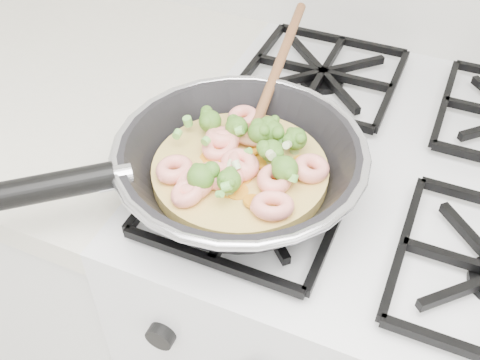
% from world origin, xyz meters
% --- Properties ---
extents(stove, '(0.60, 0.60, 0.92)m').
position_xyz_m(stove, '(0.00, 1.70, 0.46)').
color(stove, white).
rests_on(stove, ground).
extents(counter_left, '(1.00, 0.60, 0.90)m').
position_xyz_m(counter_left, '(-0.80, 1.70, 0.45)').
color(counter_left, silver).
rests_on(counter_left, ground).
extents(skillet, '(0.43, 0.55, 0.09)m').
position_xyz_m(skillet, '(-0.17, 1.56, 0.96)').
color(skillet, black).
rests_on(skillet, stove).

